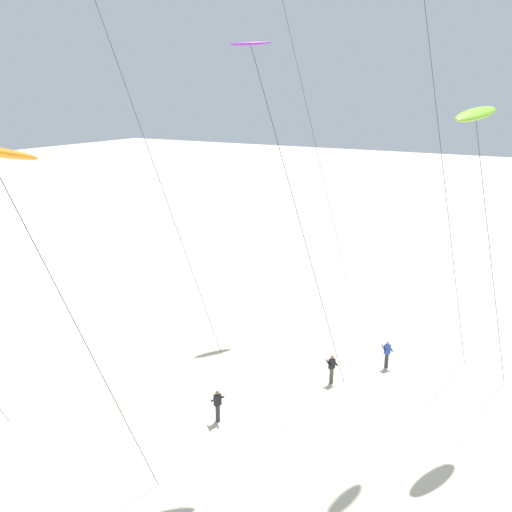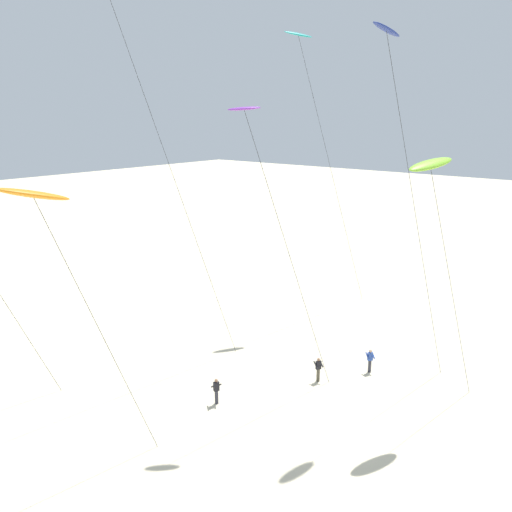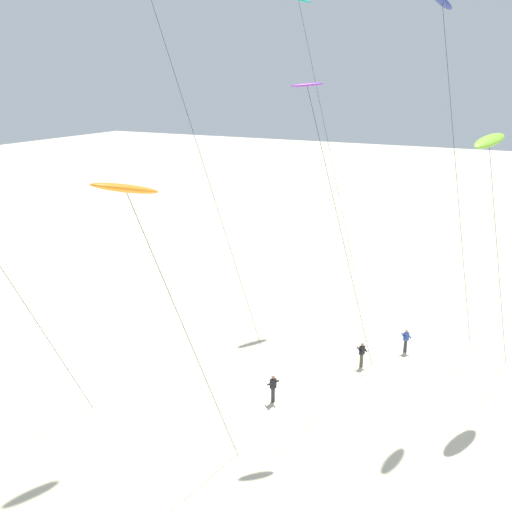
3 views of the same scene
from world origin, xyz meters
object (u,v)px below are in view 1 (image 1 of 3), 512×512
at_px(kite_purple, 255,58).
at_px(kite_flyer_middle, 332,368).
at_px(kite_flyer_nearest, 218,405).
at_px(kite_flyer_furthest, 387,353).
at_px(kite_lime, 476,115).

relative_size(kite_purple, kite_flyer_middle, 10.56).
relative_size(kite_flyer_nearest, kite_flyer_furthest, 1.00).
xyz_separation_m(kite_lime, kite_flyer_nearest, (-7.34, 9.30, -13.62)).
bearing_deg(kite_purple, kite_flyer_furthest, -29.43).
bearing_deg(kite_lime, kite_flyer_furthest, 59.82).
xyz_separation_m(kite_purple, kite_flyer_furthest, (7.76, -4.38, -16.00)).
height_order(kite_purple, kite_flyer_nearest, kite_purple).
distance_m(kite_lime, kite_purple, 10.21).
xyz_separation_m(kite_purple, kite_flyer_middle, (4.45, -2.31, -16.00)).
distance_m(kite_flyer_middle, kite_flyer_furthest, 3.91).
height_order(kite_flyer_nearest, kite_flyer_middle, same).
xyz_separation_m(kite_purple, kite_flyer_nearest, (-1.84, 1.03, -16.00)).
xyz_separation_m(kite_lime, kite_flyer_middle, (-1.05, 5.96, -13.62)).
distance_m(kite_lime, kite_flyer_nearest, 18.06).
xyz_separation_m(kite_lime, kite_purple, (-5.50, 8.27, 2.38)).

